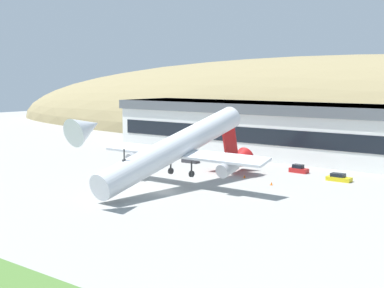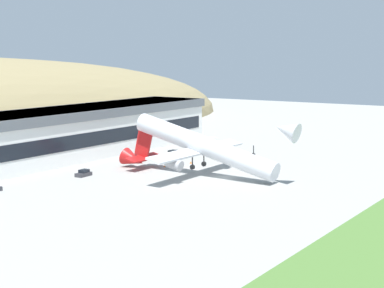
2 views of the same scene
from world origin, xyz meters
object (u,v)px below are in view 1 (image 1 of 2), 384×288
cargo_airplane (178,149)px  service_car_1 (299,169)px  service_car_3 (132,150)px  service_car_0 (191,160)px  traffic_cone_0 (271,183)px  terminal_building (302,128)px  service_car_2 (339,178)px  traffic_cone_1 (245,177)px

cargo_airplane → service_car_1: cargo_airplane is taller
service_car_1 → service_car_3: bearing=179.3°
service_car_0 → service_car_3: bearing=169.9°
traffic_cone_0 → terminal_building: bearing=107.4°
service_car_1 → cargo_airplane: bearing=-112.4°
service_car_1 → service_car_3: 46.68m
cargo_airplane → service_car_2: cargo_airplane is taller
cargo_airplane → service_car_3: (-36.40, 25.55, -5.91)m
service_car_0 → service_car_3: 22.41m
service_car_0 → traffic_cone_0: bearing=-22.3°
traffic_cone_0 → service_car_3: bearing=163.0°
cargo_airplane → service_car_2: bearing=47.0°
service_car_3 → traffic_cone_1: (41.35, -12.09, -0.35)m
service_car_3 → traffic_cone_0: bearing=-17.0°
service_car_1 → traffic_cone_0: bearing=-82.0°
service_car_2 → traffic_cone_1: size_ratio=7.69×
cargo_airplane → service_car_1: (10.28, 24.97, -5.86)m
service_car_0 → service_car_1: size_ratio=1.02×
service_car_2 → traffic_cone_0: (-7.80, -10.79, -0.31)m
service_car_1 → service_car_2: 10.39m
terminal_building → service_car_0: 27.13m
cargo_airplane → traffic_cone_1: bearing=69.8°
service_car_0 → service_car_2: 34.42m
service_car_0 → traffic_cone_1: size_ratio=6.62×
terminal_building → service_car_3: size_ratio=22.52×
terminal_building → service_car_1: bearing=-65.3°
cargo_airplane → traffic_cone_1: 15.65m
traffic_cone_1 → service_car_1: bearing=65.1°
service_car_3 → traffic_cone_0: size_ratio=7.63×
service_car_0 → service_car_2: (34.42, -0.11, -0.03)m
service_car_2 → cargo_airplane: bearing=-133.0°
service_car_1 → service_car_3: size_ratio=0.85×
service_car_2 → traffic_cone_1: (-15.13, -8.04, -0.31)m
service_car_2 → traffic_cone_1: bearing=-152.0°
traffic_cone_0 → service_car_2: bearing=54.1°
terminal_building → service_car_0: size_ratio=25.99×
service_car_2 → traffic_cone_0: bearing=-125.9°
cargo_airplane → service_car_3: size_ratio=10.22×
cargo_airplane → traffic_cone_1: cargo_airplane is taller
terminal_building → service_car_1: size_ratio=26.55×
cargo_airplane → service_car_0: bearing=123.6°
service_car_3 → traffic_cone_0: service_car_3 is taller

